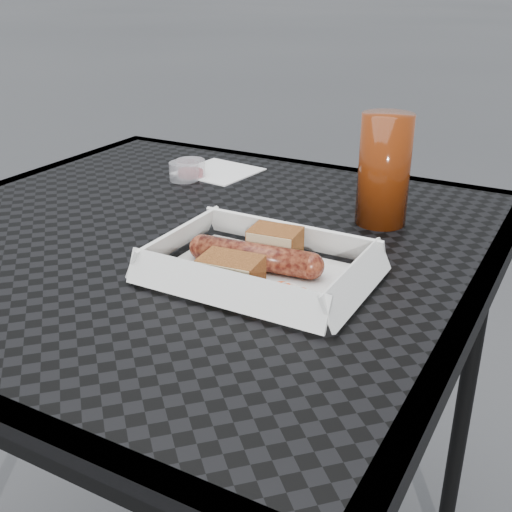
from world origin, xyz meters
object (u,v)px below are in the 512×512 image
(drink_glass, at_px, (384,170))
(food_tray, at_px, (260,275))
(bratwurst, at_px, (255,256))
(patio_table, at_px, (185,281))

(drink_glass, bearing_deg, food_tray, -105.43)
(food_tray, xyz_separation_m, bratwurst, (-0.01, 0.01, 0.02))
(patio_table, distance_m, bratwurst, 0.19)
(bratwurst, height_order, drink_glass, drink_glass)
(patio_table, relative_size, bratwurst, 4.78)
(patio_table, xyz_separation_m, food_tray, (0.16, -0.07, 0.08))
(food_tray, distance_m, bratwurst, 0.02)
(patio_table, bearing_deg, bratwurst, -23.32)
(patio_table, distance_m, drink_glass, 0.31)
(bratwurst, bearing_deg, drink_glass, 71.23)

